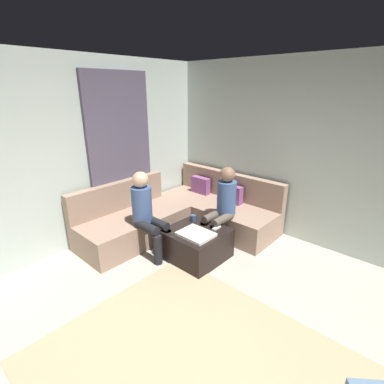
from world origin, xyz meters
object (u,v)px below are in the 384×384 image
object	(u,v)px
coffee_mug	(193,218)
person_on_couch_back	(222,204)
ottoman	(196,244)
game_remote	(217,228)
person_on_couch_side	(147,211)
sectional_couch	(182,214)

from	to	relation	value
coffee_mug	person_on_couch_back	distance (m)	0.47
ottoman	game_remote	size ratio (longest dim) A/B	5.07
coffee_mug	person_on_couch_side	world-z (taller)	person_on_couch_side
ottoman	person_on_couch_side	size ratio (longest dim) A/B	0.63
sectional_couch	coffee_mug	distance (m)	0.61
game_remote	person_on_couch_back	world-z (taller)	person_on_couch_back
person_on_couch_back	game_remote	bearing A→B (deg)	114.07
sectional_couch	game_remote	world-z (taller)	sectional_couch
coffee_mug	person_on_couch_back	world-z (taller)	person_on_couch_back
ottoman	person_on_couch_side	bearing A→B (deg)	-146.85
coffee_mug	game_remote	xyz separation A→B (m)	(0.40, 0.04, -0.04)
sectional_couch	ottoman	xyz separation A→B (m)	(0.73, -0.46, -0.07)
person_on_couch_back	coffee_mug	bearing A→B (deg)	51.90
person_on_couch_side	coffee_mug	bearing A→B (deg)	147.21
sectional_couch	person_on_couch_back	bearing A→B (deg)	4.07
sectional_couch	coffee_mug	bearing A→B (deg)	-29.26
sectional_couch	ottoman	world-z (taller)	sectional_couch
person_on_couch_back	ottoman	bearing A→B (deg)	84.92
ottoman	person_on_couch_back	size ratio (longest dim) A/B	0.63
coffee_mug	person_on_couch_side	distance (m)	0.69
ottoman	coffee_mug	xyz separation A→B (m)	(-0.22, 0.18, 0.26)
person_on_couch_back	person_on_couch_side	xyz separation A→B (m)	(-0.63, -0.90, 0.00)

